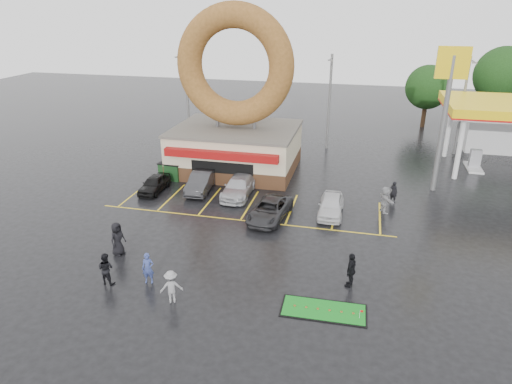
% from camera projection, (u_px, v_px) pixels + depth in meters
% --- Properties ---
extents(ground, '(120.00, 120.00, 0.00)m').
position_uv_depth(ground, '(225.00, 245.00, 27.18)').
color(ground, black).
rests_on(ground, ground).
extents(donut_shop, '(10.20, 8.70, 13.50)m').
position_uv_depth(donut_shop, '(235.00, 118.00, 37.75)').
color(donut_shop, '#472B19').
rests_on(donut_shop, ground).
extents(gas_station, '(12.30, 13.65, 5.90)m').
position_uv_depth(gas_station, '(511.00, 121.00, 40.21)').
color(gas_station, silver).
rests_on(gas_station, ground).
extents(shell_sign, '(2.20, 0.36, 10.60)m').
position_uv_depth(shell_sign, '(448.00, 94.00, 32.29)').
color(shell_sign, slate).
rests_on(shell_sign, ground).
extents(streetlight_left, '(0.40, 2.21, 9.00)m').
position_uv_depth(streetlight_left, '(187.00, 95.00, 45.37)').
color(streetlight_left, slate).
rests_on(streetlight_left, ground).
extents(streetlight_mid, '(0.40, 2.21, 9.00)m').
position_uv_depth(streetlight_mid, '(329.00, 100.00, 43.24)').
color(streetlight_mid, slate).
rests_on(streetlight_mid, ground).
extents(streetlight_right, '(0.40, 2.21, 9.00)m').
position_uv_depth(streetlight_right, '(463.00, 104.00, 41.54)').
color(streetlight_right, slate).
rests_on(streetlight_right, ground).
extents(tree_far_c, '(6.30, 6.30, 9.00)m').
position_uv_depth(tree_far_c, '(503.00, 75.00, 50.67)').
color(tree_far_c, '#332114').
rests_on(tree_far_c, ground).
extents(tree_far_d, '(4.90, 4.90, 7.00)m').
position_uv_depth(tree_far_d, '(428.00, 87.00, 51.11)').
color(tree_far_d, '#332114').
rests_on(tree_far_d, ground).
extents(car_black, '(1.48, 3.66, 1.25)m').
position_uv_depth(car_black, '(154.00, 184.00, 34.62)').
color(car_black, black).
rests_on(car_black, ground).
extents(car_dgrey, '(1.80, 4.50, 1.45)m').
position_uv_depth(car_dgrey, '(201.00, 182.00, 34.74)').
color(car_dgrey, '#2A2A2C').
rests_on(car_dgrey, ground).
extents(car_silver, '(2.03, 4.81, 1.38)m').
position_uv_depth(car_silver, '(239.00, 187.00, 33.90)').
color(car_silver, '#AEAFB3').
rests_on(car_silver, ground).
extents(car_grey, '(2.69, 4.87, 1.29)m').
position_uv_depth(car_grey, '(270.00, 210.00, 30.23)').
color(car_grey, '#2A2A2C').
rests_on(car_grey, ground).
extents(car_white, '(1.66, 4.03, 1.37)m').
position_uv_depth(car_white, '(331.00, 205.00, 30.82)').
color(car_white, silver).
rests_on(car_white, ground).
extents(person_blue, '(0.68, 0.52, 1.68)m').
position_uv_depth(person_blue, '(148.00, 268.00, 23.22)').
color(person_blue, navy).
rests_on(person_blue, ground).
extents(person_blackjkt, '(0.88, 0.71, 1.73)m').
position_uv_depth(person_blackjkt, '(106.00, 269.00, 23.15)').
color(person_blackjkt, black).
rests_on(person_blackjkt, ground).
extents(person_hoodie, '(1.26, 1.03, 1.69)m').
position_uv_depth(person_hoodie, '(171.00, 287.00, 21.69)').
color(person_hoodie, gray).
rests_on(person_hoodie, ground).
extents(person_bystander, '(0.89, 1.11, 1.98)m').
position_uv_depth(person_bystander, '(118.00, 239.00, 25.80)').
color(person_bystander, black).
rests_on(person_bystander, ground).
extents(person_cameraman, '(0.75, 1.19, 1.88)m').
position_uv_depth(person_cameraman, '(351.00, 270.00, 22.88)').
color(person_cameraman, black).
rests_on(person_cameraman, ground).
extents(person_walker_near, '(1.23, 1.82, 1.88)m').
position_uv_depth(person_walker_near, '(385.00, 200.00, 31.01)').
color(person_walker_near, '#969699').
rests_on(person_walker_near, ground).
extents(person_walker_far, '(0.69, 0.64, 1.59)m').
position_uv_depth(person_walker_far, '(394.00, 192.00, 32.69)').
color(person_walker_far, black).
rests_on(person_walker_far, ground).
extents(dumpster, '(1.93, 1.41, 1.30)m').
position_uv_depth(dumpster, '(172.00, 171.00, 37.12)').
color(dumpster, '#19421C').
rests_on(dumpster, ground).
extents(putting_green, '(4.04, 1.82, 0.50)m').
position_uv_depth(putting_green, '(324.00, 310.00, 21.35)').
color(putting_green, black).
rests_on(putting_green, ground).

